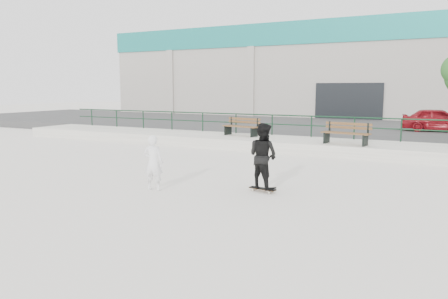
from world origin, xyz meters
The scene contains 11 objects.
ground centered at (0.00, 0.00, 0.00)m, with size 120.00×120.00×0.00m, color silver.
ledge centered at (0.00, 9.50, 0.25)m, with size 30.00×3.00×0.50m, color #BCB8AC.
parking_strip centered at (0.00, 18.00, 0.25)m, with size 60.00×14.00×0.50m, color #3A3A3A.
railing centered at (0.00, 10.80, 1.24)m, with size 28.00×0.06×1.03m.
commercial_building centered at (0.00, 31.99, 4.58)m, with size 44.20×16.33×8.00m.
bench_left centered at (-2.21, 9.81, 0.94)m, with size 2.01×0.95×0.89m.
bench_right centered at (3.06, 8.83, 0.95)m, with size 2.06×0.88×0.92m.
red_car centered at (6.29, 16.60, 1.13)m, with size 1.49×3.70×1.26m, color maroon.
skateboard centered at (2.38, 1.39, 0.07)m, with size 0.80×0.31×0.09m.
standing_skater centered at (2.38, 1.39, 1.00)m, with size 0.88×0.68×1.80m, color black.
seated_skater centered at (-0.39, 0.15, 0.78)m, with size 0.57×0.37×1.56m, color white.
Camera 1 is at (6.85, -9.54, 2.85)m, focal length 35.00 mm.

